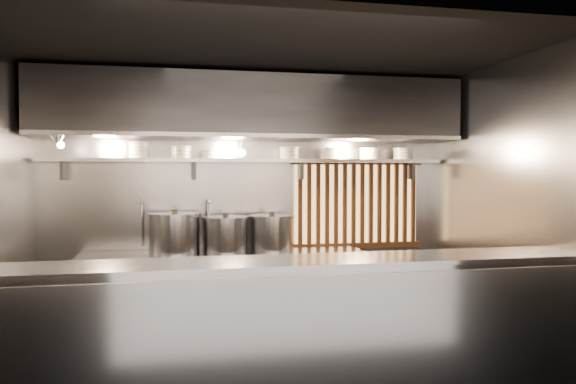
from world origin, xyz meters
name	(u,v)px	position (x,y,z in m)	size (l,w,h in m)	color
floor	(270,370)	(0.00, 0.00, 0.00)	(4.50, 4.50, 0.00)	black
ceiling	(270,51)	(0.00, 0.00, 2.80)	(4.50, 4.50, 0.00)	black
wall_back	(247,203)	(0.00, 1.50, 1.40)	(4.50, 4.50, 0.00)	gray
wall_right	(501,209)	(2.25, 0.00, 1.40)	(3.00, 3.00, 0.00)	gray
serving_counter	(294,338)	(0.00, -0.96, 0.57)	(4.50, 0.56, 1.13)	#9B9BA1
cooking_bench	(224,294)	(-0.30, 1.13, 0.45)	(3.00, 0.70, 0.90)	#9B9BA1
bowl_shelf	(249,161)	(0.00, 1.32, 1.88)	(4.40, 0.34, 0.04)	#9B9BA1
exhaust_hood	(252,109)	(0.00, 1.10, 2.42)	(4.40, 0.81, 0.65)	#2D2D30
wood_screen	(357,204)	(1.30, 1.45, 1.38)	(1.56, 0.09, 1.04)	#FFC172
faucet_left	(142,214)	(-1.15, 1.37, 1.31)	(0.04, 0.30, 0.50)	silver
faucet_right	(208,213)	(-0.45, 1.37, 1.31)	(0.04, 0.30, 0.50)	silver
heat_lamp	(58,139)	(-1.90, 0.85, 2.07)	(0.25, 0.35, 0.20)	#9B9BA1
pendant_bulb	(242,153)	(-0.10, 1.20, 1.96)	(0.09, 0.09, 0.19)	#2D2D30
stock_pot_left	(226,234)	(-0.28, 1.13, 1.09)	(0.54, 0.54, 0.42)	#9B9BA1
stock_pot_mid	(272,233)	(0.22, 1.15, 1.09)	(0.52, 0.52, 0.43)	#9B9BA1
stock_pot_right	(175,233)	(-0.81, 1.16, 1.11)	(0.71, 0.71, 0.46)	#9B9BA1
bowl_stack_0	(139,150)	(-1.18, 1.32, 1.98)	(0.22, 0.22, 0.17)	white
bowl_stack_1	(181,152)	(-0.74, 1.32, 1.97)	(0.22, 0.22, 0.13)	white
bowl_stack_2	(210,154)	(-0.43, 1.32, 1.95)	(0.22, 0.22, 0.09)	white
bowl_stack_3	(289,153)	(0.45, 1.32, 1.97)	(0.22, 0.22, 0.13)	white
bowl_stack_4	(329,153)	(0.92, 1.32, 1.97)	(0.23, 0.23, 0.13)	white
bowl_stack_5	(369,154)	(1.40, 1.32, 1.97)	(0.23, 0.23, 0.13)	white
bowl_stack_6	(403,154)	(1.82, 1.32, 1.97)	(0.24, 0.24, 0.13)	white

